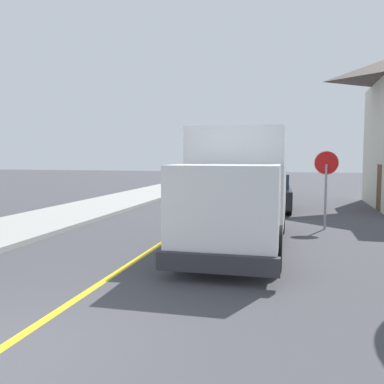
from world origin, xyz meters
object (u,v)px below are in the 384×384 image
Objects in this scene: box_truck at (241,182)px; stop_sign at (326,175)px; parked_car_mid at (272,184)px; parked_car_near at (270,193)px.

box_truck reaches higher than stop_sign.
parked_car_mid is at bearing 89.53° from box_truck.
parked_car_near is at bearing 114.75° from stop_sign.
box_truck is at bearing -90.47° from parked_car_mid.
parked_car_mid is 11.37m from stop_sign.
parked_car_near is 1.69× the size of stop_sign.
parked_car_near is 1.00× the size of parked_car_mid.
box_truck is at bearing -93.06° from parked_car_near.
parked_car_mid is at bearing 92.52° from parked_car_near.
stop_sign is at bearing -77.93° from parked_car_mid.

